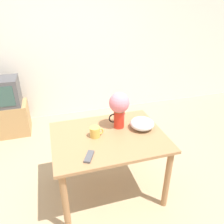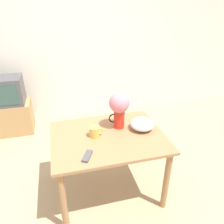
% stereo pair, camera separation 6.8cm
% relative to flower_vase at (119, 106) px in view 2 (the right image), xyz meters
% --- Properties ---
extents(ground_plane, '(12.00, 12.00, 0.00)m').
position_rel_flower_vase_xyz_m(ground_plane, '(-0.33, -0.16, -0.97)').
color(ground_plane, tan).
extents(wall_back, '(8.00, 0.05, 2.60)m').
position_rel_flower_vase_xyz_m(wall_back, '(-0.33, 1.90, 0.33)').
color(wall_back, silver).
rests_on(wall_back, ground_plane).
extents(table, '(1.12, 0.85, 0.73)m').
position_rel_flower_vase_xyz_m(table, '(-0.15, -0.13, -0.35)').
color(table, '#A3754C').
rests_on(table, ground_plane).
extents(flower_vase, '(0.22, 0.21, 0.39)m').
position_rel_flower_vase_xyz_m(flower_vase, '(0.00, 0.00, 0.00)').
color(flower_vase, red).
rests_on(flower_vase, table).
extents(coffee_mug, '(0.14, 0.10, 0.10)m').
position_rel_flower_vase_xyz_m(coffee_mug, '(-0.28, -0.11, -0.19)').
color(coffee_mug, gold).
rests_on(coffee_mug, table).
extents(white_bowl, '(0.25, 0.25, 0.11)m').
position_rel_flower_vase_xyz_m(white_bowl, '(0.22, -0.10, -0.19)').
color(white_bowl, silver).
rests_on(white_bowl, table).
extents(remote_control, '(0.12, 0.16, 0.02)m').
position_rel_flower_vase_xyz_m(remote_control, '(-0.40, -0.41, -0.23)').
color(remote_control, '#4C4C51').
rests_on(remote_control, table).
extents(tv_stand, '(0.63, 0.41, 0.50)m').
position_rel_flower_vase_xyz_m(tv_stand, '(-1.36, 1.46, -0.72)').
color(tv_stand, tan).
rests_on(tv_stand, ground_plane).
extents(tv_set, '(0.51, 0.40, 0.41)m').
position_rel_flower_vase_xyz_m(tv_set, '(-1.36, 1.46, -0.26)').
color(tv_set, '#4C4C51').
rests_on(tv_set, tv_stand).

